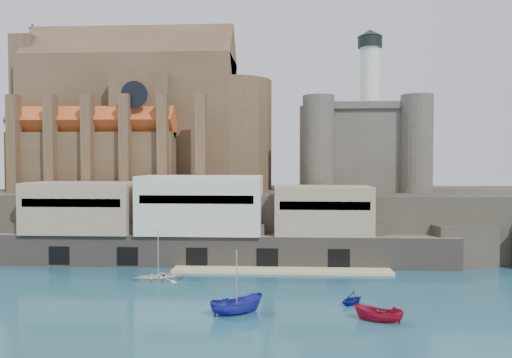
% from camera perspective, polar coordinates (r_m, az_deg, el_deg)
% --- Properties ---
extents(ground, '(300.00, 300.00, 0.00)m').
position_cam_1_polar(ground, '(52.38, 0.57, -14.76)').
color(ground, '#1A4456').
rests_on(ground, ground).
extents(promontory, '(100.00, 36.00, 10.00)m').
position_cam_1_polar(promontory, '(90.09, 1.61, -4.49)').
color(promontory, '#2A251F').
rests_on(promontory, ground).
extents(quay, '(70.00, 12.00, 13.05)m').
position_cam_1_polar(quay, '(74.78, -6.45, -4.95)').
color(quay, '#665C52').
rests_on(quay, ground).
extents(church, '(47.00, 25.93, 30.51)m').
position_cam_1_polar(church, '(95.94, -12.87, 6.15)').
color(church, '#4E3924').
rests_on(church, promontory).
extents(castle_keep, '(21.20, 21.20, 29.30)m').
position_cam_1_polar(castle_keep, '(92.27, 11.82, 3.95)').
color(castle_keep, '#474137').
rests_on(castle_keep, promontory).
extents(boat_2, '(2.89, 2.87, 5.60)m').
position_cam_1_polar(boat_2, '(51.22, -2.22, -15.15)').
color(boat_2, '#262899').
rests_on(boat_2, ground).
extents(boat_5, '(2.24, 2.21, 4.64)m').
position_cam_1_polar(boat_5, '(50.34, 13.80, -15.52)').
color(boat_5, maroon).
rests_on(boat_5, ground).
extents(boat_6, '(2.52, 4.59, 6.17)m').
position_cam_1_polar(boat_6, '(66.18, -11.10, -11.23)').
color(boat_6, silver).
rests_on(boat_6, ground).
extents(boat_7, '(3.20, 3.17, 3.24)m').
position_cam_1_polar(boat_7, '(55.41, 10.91, -13.85)').
color(boat_7, navy).
rests_on(boat_7, ground).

